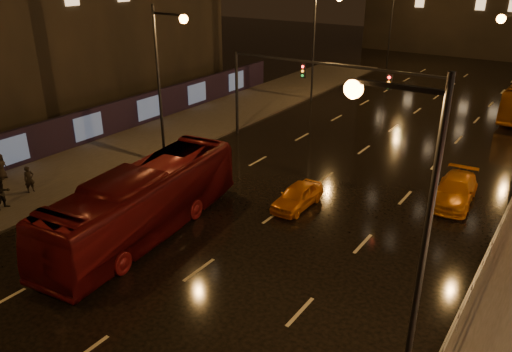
{
  "coord_description": "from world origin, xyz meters",
  "views": [
    {
      "loc": [
        12.21,
        -9.64,
        12.26
      ],
      "look_at": [
        -0.45,
        9.06,
        2.5
      ],
      "focal_mm": 35.0,
      "sensor_mm": 36.0,
      "label": 1
    }
  ],
  "objects_px": {
    "bus_red": "(144,202)",
    "pedestrian_c": "(1,166)",
    "taxi_near": "(297,196)",
    "taxi_far": "(455,191)",
    "pedestrian_a": "(29,179)",
    "pedestrian_b": "(3,193)"
  },
  "relations": [
    {
      "from": "taxi_near",
      "to": "pedestrian_c",
      "type": "xyz_separation_m",
      "value": [
        -16.5,
        -6.94,
        0.3
      ]
    },
    {
      "from": "taxi_near",
      "to": "pedestrian_b",
      "type": "xyz_separation_m",
      "value": [
        -12.64,
        -9.1,
        0.37
      ]
    },
    {
      "from": "taxi_far",
      "to": "pedestrian_b",
      "type": "height_order",
      "value": "pedestrian_b"
    },
    {
      "from": "bus_red",
      "to": "pedestrian_c",
      "type": "relative_size",
      "value": 7.74
    },
    {
      "from": "bus_red",
      "to": "taxi_near",
      "type": "distance_m",
      "value": 8.16
    },
    {
      "from": "taxi_near",
      "to": "taxi_far",
      "type": "height_order",
      "value": "taxi_far"
    },
    {
      "from": "pedestrian_b",
      "to": "pedestrian_c",
      "type": "bearing_deg",
      "value": 56.4
    },
    {
      "from": "taxi_near",
      "to": "pedestrian_c",
      "type": "height_order",
      "value": "pedestrian_c"
    },
    {
      "from": "pedestrian_a",
      "to": "pedestrian_c",
      "type": "relative_size",
      "value": 0.98
    },
    {
      "from": "taxi_far",
      "to": "taxi_near",
      "type": "bearing_deg",
      "value": -146.16
    },
    {
      "from": "bus_red",
      "to": "taxi_near",
      "type": "xyz_separation_m",
      "value": [
        4.67,
        6.6,
        -1.06
      ]
    },
    {
      "from": "taxi_far",
      "to": "pedestrian_a",
      "type": "bearing_deg",
      "value": -152.4
    },
    {
      "from": "bus_red",
      "to": "taxi_far",
      "type": "relative_size",
      "value": 2.54
    },
    {
      "from": "bus_red",
      "to": "pedestrian_b",
      "type": "bearing_deg",
      "value": -169.66
    },
    {
      "from": "taxi_near",
      "to": "taxi_far",
      "type": "relative_size",
      "value": 0.78
    },
    {
      "from": "pedestrian_a",
      "to": "pedestrian_c",
      "type": "bearing_deg",
      "value": 98.87
    },
    {
      "from": "taxi_near",
      "to": "pedestrian_a",
      "type": "relative_size",
      "value": 2.43
    },
    {
      "from": "taxi_far",
      "to": "pedestrian_a",
      "type": "relative_size",
      "value": 3.12
    },
    {
      "from": "taxi_near",
      "to": "pedestrian_b",
      "type": "height_order",
      "value": "pedestrian_b"
    },
    {
      "from": "pedestrian_a",
      "to": "pedestrian_c",
      "type": "distance_m",
      "value": 3.15
    },
    {
      "from": "taxi_near",
      "to": "pedestrian_c",
      "type": "bearing_deg",
      "value": -157.12
    },
    {
      "from": "pedestrian_b",
      "to": "bus_red",
      "type": "bearing_deg",
      "value": -76.97
    }
  ]
}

